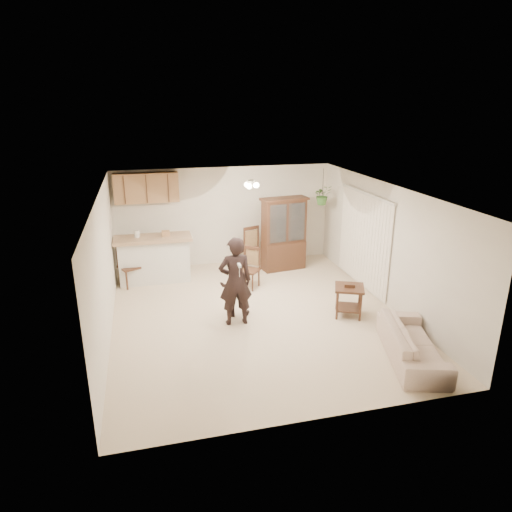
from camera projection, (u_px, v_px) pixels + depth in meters
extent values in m
plane|color=beige|center=(256.00, 315.00, 9.07)|extent=(6.50, 6.50, 0.00)
cube|color=silver|center=(256.00, 190.00, 8.27)|extent=(5.50, 6.50, 0.02)
cube|color=silver|center=(225.00, 216.00, 11.66)|extent=(5.50, 0.02, 2.50)
cube|color=silver|center=(318.00, 336.00, 5.69)|extent=(5.50, 0.02, 2.50)
cube|color=silver|center=(105.00, 268.00, 8.04)|extent=(0.02, 6.50, 2.50)
cube|color=silver|center=(386.00, 245.00, 9.31)|extent=(0.02, 6.50, 2.50)
cube|color=silver|center=(154.00, 261.00, 10.65)|extent=(1.60, 0.55, 1.00)
cube|color=tan|center=(153.00, 238.00, 10.47)|extent=(1.75, 0.70, 0.08)
cube|color=olive|center=(146.00, 188.00, 10.78)|extent=(1.50, 0.34, 0.70)
imported|color=#2C5E25|center=(322.00, 195.00, 11.22)|extent=(0.43, 0.37, 0.48)
cylinder|color=black|center=(323.00, 182.00, 11.11)|extent=(0.01, 0.01, 0.65)
imported|color=beige|center=(413.00, 338.00, 7.44)|extent=(1.23, 2.00, 0.73)
imported|color=black|center=(235.00, 279.00, 8.46)|extent=(0.66, 0.44, 1.80)
imported|color=black|center=(235.00, 283.00, 8.90)|extent=(0.73, 0.61, 1.35)
cube|color=#332112|center=(283.00, 255.00, 11.50)|extent=(1.12, 0.57, 0.71)
cube|color=#332112|center=(284.00, 221.00, 11.22)|extent=(1.11, 0.52, 1.07)
cube|color=silver|center=(284.00, 221.00, 11.22)|extent=(0.92, 0.14, 0.93)
cube|color=#332112|center=(284.00, 199.00, 11.04)|extent=(1.21, 0.60, 0.05)
cube|color=#332112|center=(350.00, 288.00, 8.89)|extent=(0.73, 0.73, 0.04)
cube|color=#332112|center=(348.00, 307.00, 9.02)|extent=(0.61, 0.61, 0.03)
cube|color=#332112|center=(350.00, 285.00, 8.87)|extent=(0.24, 0.20, 0.07)
cube|color=#332112|center=(130.00, 267.00, 10.40)|extent=(0.61, 0.61, 0.05)
cube|color=#97704B|center=(129.00, 255.00, 10.31)|extent=(0.32, 0.18, 0.40)
cube|color=#332112|center=(128.00, 244.00, 10.23)|extent=(0.39, 0.21, 0.08)
cube|color=#332112|center=(249.00, 270.00, 10.30)|extent=(0.58, 0.58, 0.04)
cube|color=#97704B|center=(249.00, 260.00, 10.22)|extent=(0.26, 0.22, 0.36)
cube|color=#332112|center=(249.00, 250.00, 10.14)|extent=(0.32, 0.26, 0.07)
cube|color=#332112|center=(247.00, 247.00, 11.70)|extent=(0.61, 0.61, 0.05)
cube|color=#97704B|center=(247.00, 237.00, 11.61)|extent=(0.35, 0.16, 0.42)
cube|color=#332112|center=(247.00, 226.00, 11.52)|extent=(0.43, 0.19, 0.08)
cube|color=white|center=(239.00, 265.00, 7.96)|extent=(0.05, 0.15, 0.05)
cube|color=white|center=(235.00, 285.00, 8.62)|extent=(0.05, 0.11, 0.03)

